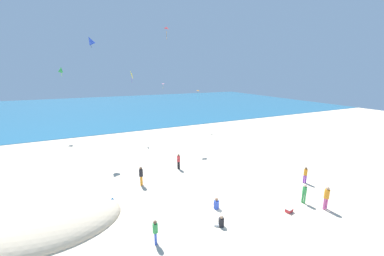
{
  "coord_description": "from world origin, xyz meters",
  "views": [
    {
      "loc": [
        -8.06,
        -11.58,
        9.32
      ],
      "look_at": [
        0.0,
        5.34,
        4.77
      ],
      "focal_mm": 21.35,
      "sensor_mm": 36.0,
      "label": 1
    }
  ],
  "objects_px": {
    "person_3": "(221,222)",
    "kite_orange": "(198,91)",
    "beach_chair_far_left": "(110,203)",
    "person_1": "(141,175)",
    "person_6": "(305,174)",
    "cooler_box": "(289,210)",
    "person_4": "(327,196)",
    "person_7": "(155,230)",
    "kite_red": "(166,28)",
    "kite_blue": "(90,40)",
    "kite_yellow": "(132,75)",
    "kite_pink": "(163,84)",
    "person_2": "(179,160)",
    "kite_green": "(61,70)",
    "person_5": "(304,192)",
    "person_0": "(216,204)"
  },
  "relations": [
    {
      "from": "person_4",
      "to": "person_7",
      "type": "distance_m",
      "value": 11.84
    },
    {
      "from": "cooler_box",
      "to": "person_4",
      "type": "distance_m",
      "value": 2.81
    },
    {
      "from": "person_6",
      "to": "kite_yellow",
      "type": "bearing_deg",
      "value": 53.38
    },
    {
      "from": "kite_blue",
      "to": "kite_yellow",
      "type": "height_order",
      "value": "kite_blue"
    },
    {
      "from": "person_3",
      "to": "kite_yellow",
      "type": "bearing_deg",
      "value": -51.15
    },
    {
      "from": "beach_chair_far_left",
      "to": "kite_pink",
      "type": "bearing_deg",
      "value": -85.72
    },
    {
      "from": "beach_chair_far_left",
      "to": "kite_orange",
      "type": "bearing_deg",
      "value": -100.09
    },
    {
      "from": "cooler_box",
      "to": "kite_blue",
      "type": "xyz_separation_m",
      "value": [
        -10.63,
        19.29,
        12.65
      ]
    },
    {
      "from": "person_6",
      "to": "kite_pink",
      "type": "bearing_deg",
      "value": 36.37
    },
    {
      "from": "beach_chair_far_left",
      "to": "person_7",
      "type": "height_order",
      "value": "person_7"
    },
    {
      "from": "person_3",
      "to": "person_5",
      "type": "xyz_separation_m",
      "value": [
        6.89,
        -0.4,
        0.58
      ]
    },
    {
      "from": "person_3",
      "to": "beach_chair_far_left",
      "type": "bearing_deg",
      "value": -3.6
    },
    {
      "from": "person_5",
      "to": "person_7",
      "type": "bearing_deg",
      "value": 169.84
    },
    {
      "from": "person_2",
      "to": "kite_blue",
      "type": "xyz_separation_m",
      "value": [
        -6.51,
        9.33,
        11.89
      ]
    },
    {
      "from": "person_3",
      "to": "person_6",
      "type": "relative_size",
      "value": 0.52
    },
    {
      "from": "person_1",
      "to": "person_3",
      "type": "xyz_separation_m",
      "value": [
        3.19,
        -7.43,
        -0.68
      ]
    },
    {
      "from": "person_5",
      "to": "kite_red",
      "type": "bearing_deg",
      "value": 91.75
    },
    {
      "from": "kite_blue",
      "to": "kite_pink",
      "type": "xyz_separation_m",
      "value": [
        11.26,
        9.11,
        -5.28
      ]
    },
    {
      "from": "kite_blue",
      "to": "kite_pink",
      "type": "height_order",
      "value": "kite_blue"
    },
    {
      "from": "person_2",
      "to": "kite_yellow",
      "type": "bearing_deg",
      "value": 70.84
    },
    {
      "from": "kite_green",
      "to": "kite_pink",
      "type": "height_order",
      "value": "kite_green"
    },
    {
      "from": "cooler_box",
      "to": "kite_red",
      "type": "relative_size",
      "value": 0.34
    },
    {
      "from": "beach_chair_far_left",
      "to": "person_4",
      "type": "height_order",
      "value": "person_4"
    },
    {
      "from": "person_1",
      "to": "person_6",
      "type": "xyz_separation_m",
      "value": [
        12.89,
        -5.68,
        -0.11
      ]
    },
    {
      "from": "kite_orange",
      "to": "kite_red",
      "type": "relative_size",
      "value": 0.97
    },
    {
      "from": "person_1",
      "to": "person_2",
      "type": "distance_m",
      "value": 4.49
    },
    {
      "from": "cooler_box",
      "to": "kite_orange",
      "type": "xyz_separation_m",
      "value": [
        5.21,
        24.12,
        6.3
      ]
    },
    {
      "from": "kite_red",
      "to": "kite_blue",
      "type": "bearing_deg",
      "value": -170.59
    },
    {
      "from": "kite_orange",
      "to": "kite_pink",
      "type": "height_order",
      "value": "kite_pink"
    },
    {
      "from": "person_1",
      "to": "person_3",
      "type": "height_order",
      "value": "person_1"
    },
    {
      "from": "kite_blue",
      "to": "kite_red",
      "type": "distance_m",
      "value": 9.85
    },
    {
      "from": "person_2",
      "to": "person_4",
      "type": "relative_size",
      "value": 0.91
    },
    {
      "from": "person_0",
      "to": "person_5",
      "type": "bearing_deg",
      "value": -85.84
    },
    {
      "from": "person_7",
      "to": "kite_blue",
      "type": "height_order",
      "value": "kite_blue"
    },
    {
      "from": "person_3",
      "to": "kite_orange",
      "type": "bearing_deg",
      "value": -76.11
    },
    {
      "from": "kite_green",
      "to": "person_0",
      "type": "bearing_deg",
      "value": -68.82
    },
    {
      "from": "person_0",
      "to": "person_2",
      "type": "relative_size",
      "value": 0.52
    },
    {
      "from": "person_3",
      "to": "kite_orange",
      "type": "xyz_separation_m",
      "value": [
        10.27,
        23.36,
        6.17
      ]
    },
    {
      "from": "person_2",
      "to": "person_1",
      "type": "bearing_deg",
      "value": 177.96
    },
    {
      "from": "beach_chair_far_left",
      "to": "person_1",
      "type": "height_order",
      "value": "person_1"
    },
    {
      "from": "beach_chair_far_left",
      "to": "kite_orange",
      "type": "relative_size",
      "value": 0.51
    },
    {
      "from": "person_4",
      "to": "beach_chair_far_left",
      "type": "bearing_deg",
      "value": -110.56
    },
    {
      "from": "cooler_box",
      "to": "kite_pink",
      "type": "height_order",
      "value": "kite_pink"
    },
    {
      "from": "person_4",
      "to": "kite_green",
      "type": "xyz_separation_m",
      "value": [
        -17.04,
        29.78,
        8.77
      ]
    },
    {
      "from": "cooler_box",
      "to": "person_0",
      "type": "relative_size",
      "value": 0.68
    },
    {
      "from": "person_6",
      "to": "kite_orange",
      "type": "height_order",
      "value": "kite_orange"
    },
    {
      "from": "person_4",
      "to": "person_7",
      "type": "xyz_separation_m",
      "value": [
        -11.69,
        1.87,
        -0.14
      ]
    },
    {
      "from": "person_7",
      "to": "kite_red",
      "type": "xyz_separation_m",
      "value": [
        7.96,
        19.82,
        14.22
      ]
    },
    {
      "from": "person_0",
      "to": "person_4",
      "type": "xyz_separation_m",
      "value": [
        6.81,
        -3.4,
        0.69
      ]
    },
    {
      "from": "person_5",
      "to": "kite_blue",
      "type": "xyz_separation_m",
      "value": [
        -12.47,
        18.93,
        11.93
      ]
    }
  ]
}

